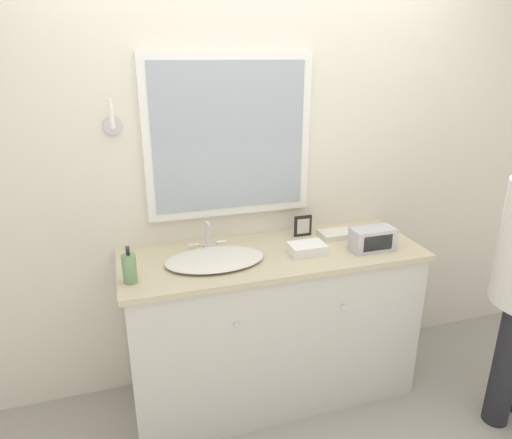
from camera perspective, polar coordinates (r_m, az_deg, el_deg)
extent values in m
plane|color=#9E998E|center=(2.76, 4.31, -24.53)|extent=(14.00, 14.00, 0.00)
cube|color=silver|center=(2.67, -0.05, 5.67)|extent=(8.00, 0.06, 2.55)
cube|color=white|center=(2.53, -3.36, 10.26)|extent=(0.93, 0.04, 0.88)
cube|color=#9EA8B2|center=(2.51, -3.24, 10.18)|extent=(0.84, 0.01, 0.79)
cylinder|color=silver|center=(2.45, -17.49, 11.10)|extent=(0.09, 0.01, 0.09)
cylinder|color=silver|center=(2.40, -17.47, 10.93)|extent=(0.02, 0.10, 0.02)
cylinder|color=white|center=(2.34, -17.64, 12.45)|extent=(0.02, 0.02, 0.14)
cube|color=beige|center=(2.71, 2.05, -13.29)|extent=(1.60, 0.56, 0.89)
cube|color=#C6B793|center=(2.49, 2.18, -4.42)|extent=(1.65, 0.60, 0.03)
sphere|color=silver|center=(2.27, -2.45, -13.07)|extent=(0.02, 0.02, 0.02)
sphere|color=silver|center=(2.46, 10.87, -10.70)|extent=(0.02, 0.02, 0.02)
ellipsoid|color=silver|center=(2.37, -5.13, -4.94)|extent=(0.52, 0.33, 0.03)
cylinder|color=silver|center=(2.54, -6.02, -3.31)|extent=(0.06, 0.06, 0.03)
cylinder|color=silver|center=(2.51, -6.09, -1.69)|extent=(0.02, 0.02, 0.12)
cylinder|color=silver|center=(2.46, -5.98, -0.63)|extent=(0.02, 0.07, 0.02)
cylinder|color=white|center=(2.52, -7.71, -3.19)|extent=(0.06, 0.02, 0.02)
cylinder|color=white|center=(2.55, -4.38, -2.82)|extent=(0.06, 0.02, 0.02)
cylinder|color=#709966|center=(2.22, -15.53, -5.93)|extent=(0.07, 0.07, 0.14)
cylinder|color=black|center=(2.19, -15.75, -3.84)|extent=(0.02, 0.02, 0.04)
cube|color=black|center=(2.17, -15.78, -3.54)|extent=(0.02, 0.03, 0.01)
cube|color=#BCBCC1|center=(2.57, 14.35, -2.40)|extent=(0.24, 0.12, 0.13)
cube|color=black|center=(2.53, 14.98, -2.84)|extent=(0.17, 0.01, 0.09)
cube|color=black|center=(2.70, 5.88, -0.80)|extent=(0.11, 0.01, 0.13)
cube|color=beige|center=(2.69, 5.94, -0.85)|extent=(0.08, 0.00, 0.09)
cube|color=silver|center=(2.73, 10.05, -1.80)|extent=(0.20, 0.13, 0.03)
cube|color=white|center=(2.48, 6.38, -3.63)|extent=(0.19, 0.13, 0.05)
cylinder|color=#232328|center=(2.89, 28.77, -15.69)|extent=(0.13, 0.13, 0.73)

